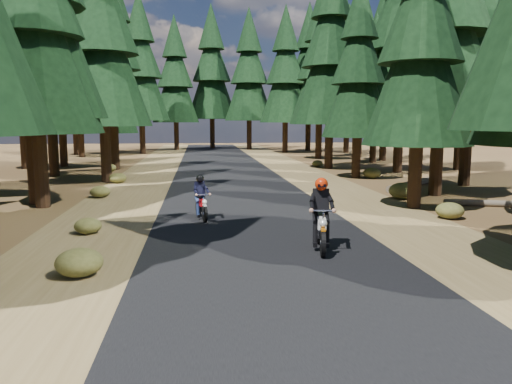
{
  "coord_description": "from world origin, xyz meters",
  "views": [
    {
      "loc": [
        -1.6,
        -12.44,
        3.09
      ],
      "look_at": [
        0.0,
        1.5,
        1.1
      ],
      "focal_mm": 35.0,
      "sensor_mm": 36.0,
      "label": 1
    }
  ],
  "objects_px": {
    "log_near": "(412,184)",
    "rider_follow": "(201,205)",
    "log_far": "(508,204)",
    "rider_lead": "(321,227)"
  },
  "relations": [
    {
      "from": "log_near",
      "to": "log_far",
      "type": "distance_m",
      "value": 5.81
    },
    {
      "from": "rider_lead",
      "to": "log_near",
      "type": "bearing_deg",
      "value": -113.01
    },
    {
      "from": "rider_lead",
      "to": "rider_follow",
      "type": "relative_size",
      "value": 1.24
    },
    {
      "from": "log_far",
      "to": "rider_lead",
      "type": "height_order",
      "value": "rider_lead"
    },
    {
      "from": "log_near",
      "to": "log_far",
      "type": "relative_size",
      "value": 1.13
    },
    {
      "from": "log_near",
      "to": "rider_follow",
      "type": "bearing_deg",
      "value": 170.23
    },
    {
      "from": "log_near",
      "to": "rider_follow",
      "type": "distance_m",
      "value": 12.01
    },
    {
      "from": "log_far",
      "to": "rider_lead",
      "type": "relative_size",
      "value": 2.17
    },
    {
      "from": "log_far",
      "to": "rider_follow",
      "type": "xyz_separation_m",
      "value": [
        -11.08,
        -1.04,
        0.35
      ]
    },
    {
      "from": "rider_follow",
      "to": "log_near",
      "type": "bearing_deg",
      "value": -157.18
    }
  ]
}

